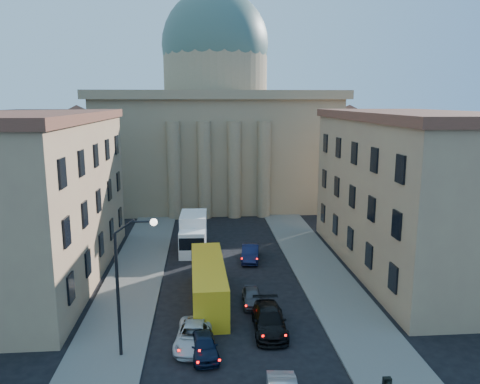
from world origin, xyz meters
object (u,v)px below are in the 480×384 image
object	(u,v)px
car_left_near	(204,345)
box_truck	(193,234)
city_bus	(208,281)
street_lamp	(126,276)

from	to	relation	value
car_left_near	box_truck	xyz separation A→B (m)	(-0.99, 21.12, 1.09)
city_bus	box_truck	xyz separation A→B (m)	(-1.40, 13.15, 0.11)
city_bus	box_truck	distance (m)	13.23
street_lamp	box_truck	distance (m)	21.50
car_left_near	city_bus	xyz separation A→B (m)	(0.41, 7.97, 0.99)
city_bus	car_left_near	bearing A→B (deg)	-94.47
car_left_near	box_truck	world-z (taller)	box_truck
city_bus	box_truck	world-z (taller)	box_truck
street_lamp	box_truck	world-z (taller)	street_lamp
street_lamp	city_bus	world-z (taller)	street_lamp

